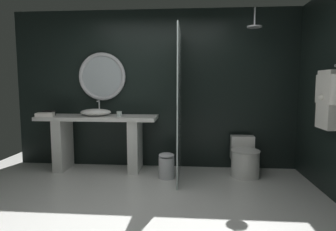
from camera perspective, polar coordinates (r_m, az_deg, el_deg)
The scene contains 14 objects.
ground_plane at distance 3.37m, azimuth -6.21°, elevation -18.45°, with size 5.76×5.76×0.00m, color silver.
back_wall_panel at distance 4.94m, azimuth -2.23°, elevation 5.06°, with size 4.80×0.10×2.60m, color black.
side_wall_right at distance 4.16m, azimuth 29.76°, elevation 3.96°, with size 0.10×2.47×2.60m, color black.
vanity_counter at distance 4.86m, azimuth -13.37°, elevation -3.88°, with size 1.89×0.57×0.89m.
vessel_sink at distance 4.84m, azimuth -13.88°, elevation 0.63°, with size 0.49×0.40×0.24m.
tumbler_cup at distance 4.67m, azimuth -9.48°, elevation 0.33°, with size 0.08×0.08×0.08m, color silver.
tissue_box at distance 5.09m, azimuth -22.16°, elevation 0.43°, with size 0.17×0.12×0.08m, color black.
round_wall_mirror at distance 5.04m, azimuth -12.71°, elevation 7.40°, with size 0.80×0.06×0.80m.
shower_glass_panel at distance 4.31m, azimuth 2.19°, elevation 2.11°, with size 0.02×1.12×2.19m, color silver.
rain_shower_head at distance 4.64m, azimuth 16.48°, elevation 16.46°, with size 0.22×0.22×0.28m.
hanging_bathrobe at distance 3.99m, azimuth 28.63°, elevation 3.19°, with size 0.20×0.52×0.77m.
toilet at distance 4.69m, azimuth 14.64°, elevation -8.14°, with size 0.44×0.64×0.57m.
waste_bin at distance 4.42m, azimuth -0.30°, elevation -9.67°, with size 0.24×0.24×0.38m.
folded_hand_towel at distance 4.95m, azimuth -22.83°, elevation 0.13°, with size 0.26×0.20×0.06m, color silver.
Camera 1 is at (0.59, -3.00, 1.42)m, focal length 31.33 mm.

